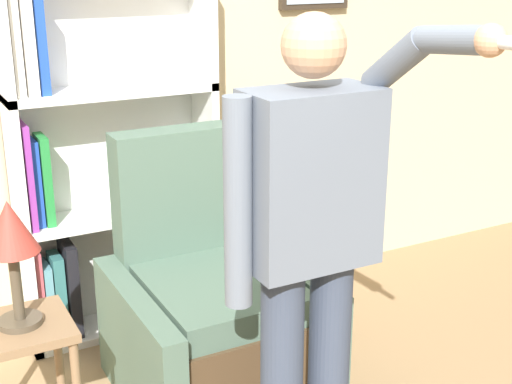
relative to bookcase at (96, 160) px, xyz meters
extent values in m
cube|color=beige|center=(0.00, 0.16, 0.46)|extent=(8.00, 0.06, 2.80)
cube|color=white|center=(-0.39, -0.02, 0.02)|extent=(0.04, 0.28, 1.91)
cube|color=white|center=(0.59, -0.02, 0.02)|extent=(0.04, 0.28, 1.91)
cube|color=white|center=(0.10, 0.11, 0.02)|extent=(1.02, 0.01, 1.91)
cube|color=white|center=(0.10, -0.02, -0.92)|extent=(1.02, 0.28, 0.04)
cube|color=white|center=(0.10, -0.02, -0.30)|extent=(1.02, 0.28, 0.04)
cube|color=white|center=(0.10, -0.02, 0.34)|extent=(1.02, 0.28, 0.04)
cube|color=#BC4C56|center=(-0.35, -0.02, -0.65)|extent=(0.03, 0.19, 0.49)
cube|color=#5B99A8|center=(-0.31, -0.02, -0.69)|extent=(0.04, 0.17, 0.40)
cube|color=#337070|center=(-0.25, -0.02, -0.68)|extent=(0.05, 0.16, 0.44)
cube|color=black|center=(-0.19, -0.02, -0.65)|extent=(0.05, 0.21, 0.49)
cube|color=purple|center=(-0.35, -0.02, -0.02)|extent=(0.03, 0.24, 0.51)
cube|color=#1E47B2|center=(-0.31, -0.02, -0.07)|extent=(0.04, 0.15, 0.42)
cube|color=#238438|center=(-0.26, -0.02, -0.06)|extent=(0.04, 0.17, 0.44)
cube|color=white|center=(-0.34, -0.02, 0.61)|extent=(0.04, 0.21, 0.50)
cube|color=white|center=(-0.29, -0.02, 0.60)|extent=(0.05, 0.24, 0.48)
cube|color=#1E47B2|center=(-0.23, -0.02, 0.59)|extent=(0.04, 0.19, 0.46)
cube|color=#4C3823|center=(0.27, -0.82, -0.71)|extent=(0.63, 0.81, 0.46)
cube|color=#4C6656|center=(0.27, -0.86, -0.42)|extent=(0.59, 0.69, 0.12)
cube|color=#4C6656|center=(0.27, -0.45, -0.24)|extent=(0.63, 0.16, 0.93)
cube|color=#4C6656|center=(-0.10, -0.82, -0.65)|extent=(0.10, 0.89, 0.58)
cube|color=#4C6656|center=(0.63, -0.82, -0.65)|extent=(0.10, 0.89, 0.58)
cylinder|color=#384256|center=(0.39, -1.52, -0.48)|extent=(0.15, 0.15, 0.92)
cube|color=slate|center=(0.29, -1.52, 0.28)|extent=(0.44, 0.24, 0.59)
sphere|color=tan|center=(0.29, -1.52, 0.71)|extent=(0.20, 0.20, 0.20)
cylinder|color=slate|center=(0.03, -1.52, 0.23)|extent=(0.09, 0.09, 0.68)
cylinder|color=slate|center=(0.52, -1.64, 0.65)|extent=(0.09, 0.28, 0.23)
cylinder|color=slate|center=(0.52, -1.88, 0.75)|extent=(0.08, 0.27, 0.10)
sphere|color=tan|center=(0.52, -2.01, 0.76)|extent=(0.09, 0.09, 0.09)
cube|color=#846647|center=(-0.56, -0.83, -0.39)|extent=(0.37, 0.37, 0.04)
cylinder|color=#846647|center=(-0.40, -0.67, -0.67)|extent=(0.04, 0.04, 0.53)
cylinder|color=#4C4233|center=(-0.56, -0.83, -0.36)|extent=(0.17, 0.17, 0.02)
cylinder|color=#4C4233|center=(-0.56, -0.83, -0.21)|extent=(0.04, 0.04, 0.27)
cone|color=#B2382D|center=(-0.56, -0.83, 0.03)|extent=(0.21, 0.21, 0.20)
camera|label=1|loc=(-0.90, -3.39, 0.97)|focal=50.00mm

